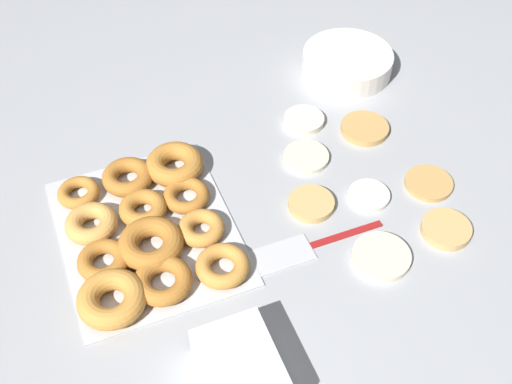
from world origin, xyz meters
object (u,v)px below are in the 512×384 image
pancake_0 (311,204)px  batter_bowl (347,62)px  pancake_1 (429,183)px  pancake_3 (381,256)px  pancake_5 (304,120)px  pancake_4 (365,128)px  pancake_7 (369,195)px  pancake_6 (446,229)px  spatula (295,250)px  donut_tray (147,229)px  container_stack (241,372)px  pancake_2 (306,157)px

pancake_0 → batter_bowl: 0.44m
pancake_1 → batter_bowl: bearing=177.4°
pancake_3 → batter_bowl: bearing=159.3°
batter_bowl → pancake_5: bearing=-52.9°
pancake_0 → pancake_3: (0.16, 0.06, -0.00)m
pancake_4 → pancake_7: pancake_4 is taller
pancake_5 → pancake_6: (0.37, 0.12, 0.00)m
pancake_4 → pancake_5: size_ratio=1.17×
spatula → pancake_0: bearing=-129.4°
pancake_7 → pancake_3: bearing=-20.1°
pancake_5 → pancake_1: bearing=30.2°
pancake_3 → donut_tray: donut_tray is taller
pancake_1 → container_stack: bearing=-63.0°
pancake_6 → spatula: bearing=-102.7°
pancake_5 → spatula: pancake_5 is taller
pancake_7 → batter_bowl: bearing=159.0°
pancake_4 → pancake_6: (0.30, 0.01, 0.00)m
container_stack → spatula: container_stack is taller
pancake_0 → pancake_3: 0.17m
pancake_3 → batter_bowl: size_ratio=0.50×
pancake_0 → pancake_5: (-0.22, 0.09, -0.00)m
pancake_4 → pancake_5: 0.13m
pancake_0 → donut_tray: (-0.05, -0.31, 0.01)m
pancake_4 → container_stack: bearing=-45.8°
pancake_5 → pancake_7: size_ratio=1.09×
donut_tray → batter_bowl: 0.64m
pancake_2 → pancake_3: pancake_3 is taller
pancake_1 → pancake_3: size_ratio=0.90×
pancake_6 → pancake_4: bearing=-178.6°
batter_bowl → pancake_3: bearing=-20.7°
pancake_0 → pancake_1: size_ratio=0.94×
pancake_7 → pancake_0: bearing=-100.5°
pancake_6 → donut_tray: donut_tray is taller
pancake_0 → spatula: (0.09, -0.07, -0.00)m
pancake_1 → pancake_4: bearing=-167.4°
donut_tray → spatula: 0.27m
pancake_0 → spatula: bearing=-39.6°
pancake_4 → pancake_1: bearing=12.6°
pancake_2 → spatula: (0.21, -0.12, -0.00)m
pancake_2 → spatula: bearing=-29.5°
pancake_4 → spatula: (0.24, -0.27, -0.00)m
pancake_1 → pancake_6: pancake_6 is taller
pancake_5 → batter_bowl: (-0.13, 0.17, 0.02)m
pancake_7 → batter_bowl: size_ratio=0.38×
container_stack → batter_bowl: bearing=141.4°
pancake_0 → pancake_1: bearing=81.4°
pancake_2 → pancake_0: bearing=-20.6°
pancake_0 → container_stack: container_stack is taller
donut_tray → pancake_7: bearing=80.9°
pancake_0 → pancake_2: size_ratio=0.95×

